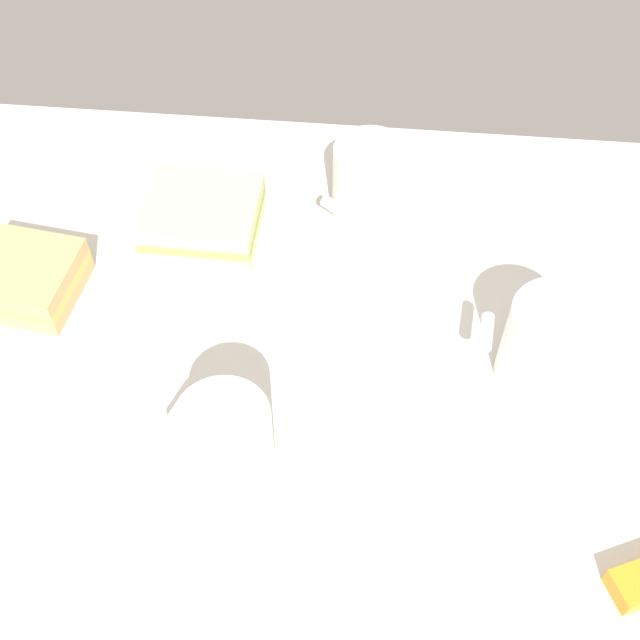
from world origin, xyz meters
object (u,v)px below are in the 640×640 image
(coffee_mug_black, at_px, (548,345))
(sandwich_side, at_px, (203,217))
(coffee_mug_spare, at_px, (369,184))
(coffee_mug_milky, at_px, (227,448))
(sandwich_main, at_px, (24,278))

(coffee_mug_black, xyz_separation_m, sandwich_side, (-0.34, 0.15, -0.03))
(sandwich_side, bearing_deg, coffee_mug_spare, 11.82)
(coffee_mug_black, distance_m, coffee_mug_milky, 0.30)
(coffee_mug_milky, distance_m, coffee_mug_spare, 0.34)
(coffee_mug_milky, distance_m, sandwich_main, 0.30)
(coffee_mug_milky, bearing_deg, coffee_mug_black, 26.16)
(coffee_mug_milky, height_order, sandwich_side, coffee_mug_milky)
(sandwich_main, bearing_deg, coffee_mug_spare, 22.26)
(sandwich_main, xyz_separation_m, sandwich_side, (0.16, 0.10, -0.00))
(coffee_mug_black, relative_size, coffee_mug_milky, 1.03)
(coffee_mug_black, xyz_separation_m, coffee_mug_spare, (-0.17, 0.19, 0.00))
(coffee_mug_milky, xyz_separation_m, sandwich_main, (-0.24, 0.18, -0.03))
(coffee_mug_milky, xyz_separation_m, sandwich_side, (-0.08, 0.29, -0.03))
(coffee_mug_black, xyz_separation_m, coffee_mug_milky, (-0.27, -0.13, 0.00))
(coffee_mug_spare, distance_m, sandwich_main, 0.36)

